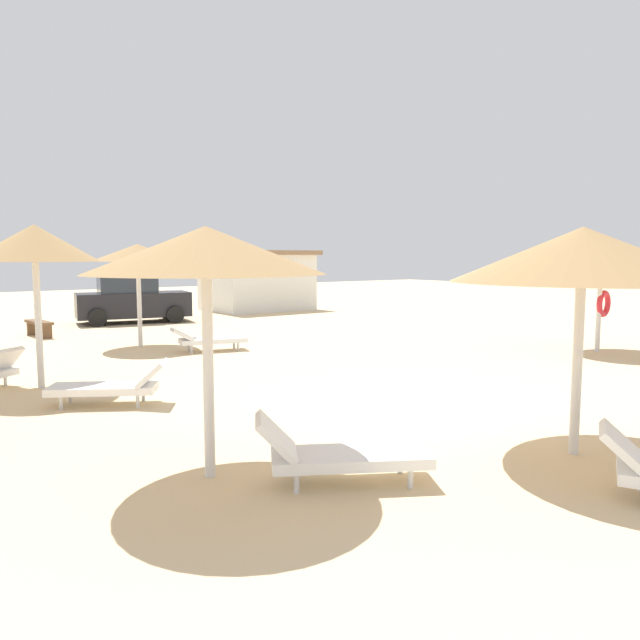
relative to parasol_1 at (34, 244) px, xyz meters
name	(u,v)px	position (x,y,z in m)	size (l,w,h in m)	color
ground_plane	(434,411)	(4.58, -5.51, -2.67)	(80.00, 80.00, 0.00)	beige
parasol_1	(34,244)	(0.00, 0.00, 0.00)	(2.25, 2.25, 3.02)	silver
parasol_2	(582,255)	(4.44, -7.94, -0.22)	(3.12, 3.12, 2.79)	silver
parasol_3	(206,251)	(0.49, -5.94, -0.18)	(2.59, 2.59, 2.76)	silver
parasol_4	(601,263)	(12.41, -3.96, -0.39)	(2.53, 2.53, 2.58)	silver
parasol_5	(138,253)	(3.34, 3.97, -0.14)	(2.44, 2.44, 2.78)	silver
lounger_3	(338,454)	(1.50, -6.95, -2.34)	(1.94, 1.50, 0.76)	white
lounger_5	(208,339)	(4.45, 2.15, -2.36)	(2.01, 1.11, 0.64)	white
lounger_7	(112,386)	(0.65, -2.05, -2.35)	(1.94, 1.54, 0.74)	white
bench_0	(39,326)	(1.59, 7.81, -2.32)	(0.55, 1.53, 0.49)	brown
parked_car	(132,300)	(5.27, 10.07, -1.84)	(4.26, 2.60, 1.72)	black
beach_cabana	(257,280)	(11.81, 11.99, -1.28)	(4.78, 3.80, 2.73)	white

